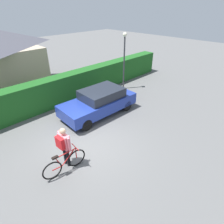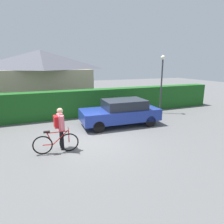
# 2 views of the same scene
# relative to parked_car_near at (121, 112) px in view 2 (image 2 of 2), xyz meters

# --- Properties ---
(ground_plane) EXTENTS (60.00, 60.00, 0.00)m
(ground_plane) POSITION_rel_parked_car_near_xyz_m (-2.15, -1.59, -0.73)
(ground_plane) COLOR #5B5B5B
(hedge_row) EXTENTS (20.96, 0.90, 1.67)m
(hedge_row) POSITION_rel_parked_car_near_xyz_m (-2.15, 2.70, 0.10)
(hedge_row) COLOR #1C551D
(hedge_row) RESTS_ON ground
(house_distant) EXTENTS (7.61, 5.71, 4.38)m
(house_distant) POSITION_rel_parked_car_near_xyz_m (-3.62, 7.83, 1.50)
(house_distant) COLOR tan
(house_distant) RESTS_ON ground
(parked_car_near) EXTENTS (4.27, 1.96, 1.40)m
(parked_car_near) POSITION_rel_parked_car_near_xyz_m (0.00, 0.00, 0.00)
(parked_car_near) COLOR navy
(parked_car_near) RESTS_ON ground
(bicycle) EXTENTS (1.68, 0.50, 0.91)m
(bicycle) POSITION_rel_parked_car_near_xyz_m (-3.69, -2.27, -0.34)
(bicycle) COLOR black
(bicycle) RESTS_ON ground
(person_rider) EXTENTS (0.36, 0.67, 1.67)m
(person_rider) POSITION_rel_parked_car_near_xyz_m (-3.48, -2.01, 0.28)
(person_rider) COLOR black
(person_rider) RESTS_ON ground
(street_lamp) EXTENTS (0.28, 0.28, 3.81)m
(street_lamp) POSITION_rel_parked_car_near_xyz_m (3.57, 1.43, 1.76)
(street_lamp) COLOR #38383D
(street_lamp) RESTS_ON ground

